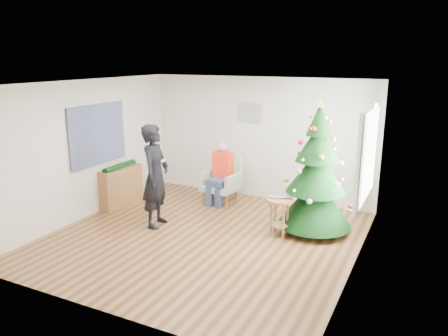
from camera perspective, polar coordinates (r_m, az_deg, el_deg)
The scene contains 19 objects.
floor at distance 7.58m, azimuth -2.72°, elevation -9.02°, with size 5.00×5.00×0.00m, color brown.
ceiling at distance 6.96m, azimuth -2.98°, elevation 11.00°, with size 5.00×5.00×0.00m, color white.
wall_back at distance 9.37m, azimuth 4.60°, elevation 3.86°, with size 5.00×5.00×0.00m, color silver.
wall_front at distance 5.21m, azimuth -16.33°, elevation -5.40°, with size 5.00×5.00×0.00m, color silver.
wall_left at distance 8.63m, azimuth -17.54°, elevation 2.30°, with size 5.00×5.00×0.00m, color silver.
wall_right at distance 6.37m, azimuth 17.25°, elevation -1.85°, with size 5.00×5.00×0.00m, color silver.
window_panel at distance 7.29m, azimuth 18.43°, elevation 1.69°, with size 0.04×1.30×1.40m, color white.
curtains at distance 7.29m, azimuth 18.19°, elevation 1.72°, with size 0.05×1.75×1.50m.
christmas_tree at distance 7.67m, azimuth 11.99°, elevation -0.71°, with size 1.29×1.29×2.34m.
stool at distance 7.57m, azimuth 7.23°, elevation -6.36°, with size 0.45×0.45×0.67m.
laptop at distance 7.46m, azimuth 7.31°, elevation -3.90°, with size 0.37×0.24×0.03m, color silver.
armchair at distance 9.19m, azimuth -0.29°, elevation -2.34°, with size 0.78×0.73×0.99m.
seated_person at distance 9.06m, azimuth -0.48°, elevation -0.62°, with size 0.42×0.60×1.29m.
standing_man at distance 7.89m, azimuth -8.95°, elevation -1.04°, with size 0.68×0.45×1.87m, color black.
game_controller at distance 7.68m, azimuth -7.95°, elevation 0.96°, with size 0.04×0.13×0.04m, color white.
console at distance 9.25m, azimuth -13.31°, elevation -2.37°, with size 0.30×1.00×0.80m, color brown.
garland at distance 9.14m, azimuth -13.46°, elevation 0.15°, with size 0.14×0.14×0.90m, color black.
tapestry at distance 8.77m, azimuth -16.13°, elevation 4.26°, with size 0.03×1.50×1.15m, color black.
framed_picture at distance 9.33m, azimuth 3.43°, elevation 7.25°, with size 0.52×0.05×0.42m.
Camera 1 is at (3.38, -6.07, 3.02)m, focal length 35.00 mm.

